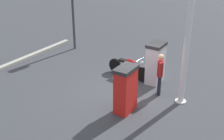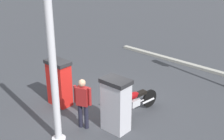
# 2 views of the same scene
# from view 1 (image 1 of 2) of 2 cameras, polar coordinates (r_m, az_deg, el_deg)

# --- Properties ---
(ground_plane) EXTENTS (120.00, 120.00, 0.00)m
(ground_plane) POSITION_cam_1_polar(r_m,az_deg,el_deg) (11.54, 3.21, -4.11)
(ground_plane) COLOR #383A3F
(fuel_pump_near) EXTENTS (0.64, 0.85, 1.66)m
(fuel_pump_near) POSITION_cam_1_polar(r_m,az_deg,el_deg) (12.01, 8.17, 1.34)
(fuel_pump_near) COLOR silver
(fuel_pump_near) RESTS_ON ground
(fuel_pump_far) EXTENTS (0.60, 0.89, 1.62)m
(fuel_pump_far) POSITION_cam_1_polar(r_m,az_deg,el_deg) (9.97, 2.56, -3.65)
(fuel_pump_far) COLOR red
(fuel_pump_far) RESTS_ON ground
(motorcycle_near_pump) EXTENTS (1.99, 0.64, 0.95)m
(motorcycle_near_pump) POSITION_cam_1_polar(r_m,az_deg,el_deg) (12.50, 3.19, 0.56)
(motorcycle_near_pump) COLOR black
(motorcycle_near_pump) RESTS_ON ground
(attendant_person) EXTENTS (0.30, 0.57, 1.60)m
(attendant_person) POSITION_cam_1_polar(r_m,az_deg,el_deg) (11.10, 9.07, -0.35)
(attendant_person) COLOR #1E1E2D
(attendant_person) RESTS_ON ground
(roadside_traffic_light) EXTENTS (0.39, 0.26, 3.50)m
(roadside_traffic_light) POSITION_cam_1_polar(r_m,az_deg,el_deg) (15.17, -7.23, 12.55)
(roadside_traffic_light) COLOR #38383A
(roadside_traffic_light) RESTS_ON ground
(canopy_support_pole) EXTENTS (0.40, 0.40, 4.33)m
(canopy_support_pole) POSITION_cam_1_polar(r_m,az_deg,el_deg) (10.29, 13.85, 4.26)
(canopy_support_pole) COLOR silver
(canopy_support_pole) RESTS_ON ground
(road_edge_kerb) EXTENTS (0.63, 6.69, 0.12)m
(road_edge_kerb) POSITION_cam_1_polar(r_m,az_deg,el_deg) (14.78, -17.05, 1.75)
(road_edge_kerb) COLOR #9E9E93
(road_edge_kerb) RESTS_ON ground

